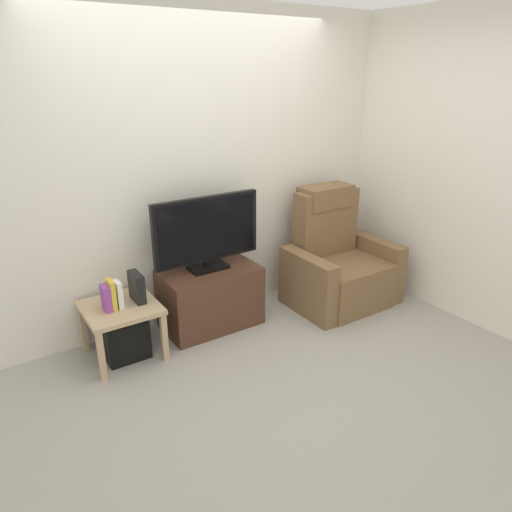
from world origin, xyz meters
TOP-DOWN VIEW (x-y plane):
  - ground_plane at (0.00, 0.00)m, footprint 6.40×6.40m
  - wall_back at (0.00, 1.13)m, footprint 6.40×0.06m
  - wall_side at (1.88, 0.00)m, footprint 0.06×4.48m
  - tv_stand at (-0.08, 0.83)m, footprint 0.82×0.48m
  - television at (-0.08, 0.85)m, footprint 0.93×0.20m
  - recliner_armchair at (1.16, 0.60)m, footprint 0.98×0.78m
  - side_table at (-0.87, 0.79)m, footprint 0.54×0.54m
  - subwoofer_box at (-0.87, 0.79)m, footprint 0.32×0.32m
  - book_leftmost at (-0.97, 0.77)m, footprint 0.05×0.12m
  - book_middle at (-0.93, 0.77)m, footprint 0.03×0.13m
  - book_rightmost at (-0.88, 0.77)m, footprint 0.04×0.11m
  - game_console at (-0.73, 0.80)m, footprint 0.07×0.20m

SIDE VIEW (x-z plane):
  - ground_plane at x=0.00m, z-range 0.00..0.00m
  - subwoofer_box at x=-0.87m, z-range 0.00..0.32m
  - tv_stand at x=-0.08m, z-range 0.00..0.53m
  - side_table at x=-0.87m, z-range 0.15..0.58m
  - recliner_armchair at x=1.16m, z-range -0.17..0.91m
  - book_leftmost at x=-0.97m, z-range 0.43..0.62m
  - book_rightmost at x=-0.88m, z-range 0.43..0.64m
  - game_console at x=-0.73m, z-range 0.43..0.65m
  - book_middle at x=-0.93m, z-range 0.43..0.66m
  - television at x=-0.08m, z-range 0.54..1.16m
  - wall_back at x=0.00m, z-range 0.00..2.60m
  - wall_side at x=1.88m, z-range 0.00..2.60m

